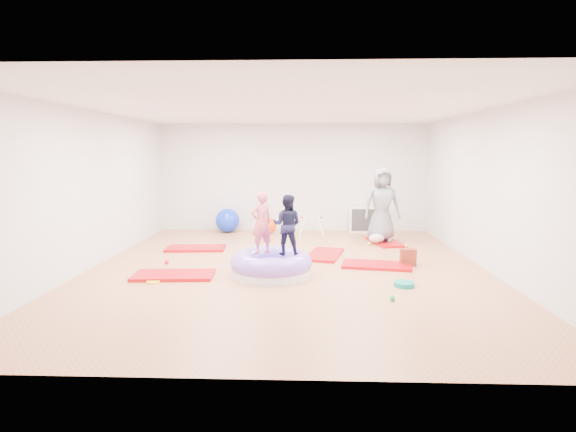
{
  "coord_description": "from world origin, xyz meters",
  "views": [
    {
      "loc": [
        0.29,
        -7.82,
        2.04
      ],
      "look_at": [
        0.0,
        0.3,
        0.9
      ],
      "focal_mm": 28.0,
      "sensor_mm": 36.0,
      "label": 1
    }
  ],
  "objects": [
    {
      "name": "adult_caregiver",
      "position": [
        2.06,
        2.36,
        0.88
      ],
      "size": [
        0.86,
        0.6,
        1.67
      ],
      "primitive_type": "imported",
      "rotation": [
        0.0,
        0.0,
        0.08
      ],
      "color": "slate",
      "rests_on": "gym_mat_rear_right"
    },
    {
      "name": "exercise_ball_blue",
      "position": [
        -1.69,
        3.6,
        0.31
      ],
      "size": [
        0.62,
        0.62,
        0.62
      ],
      "primitive_type": "sphere",
      "color": "#1132D6",
      "rests_on": "ground"
    },
    {
      "name": "gym_mat_front_left",
      "position": [
        -1.87,
        -0.64,
        0.03
      ],
      "size": [
        1.35,
        0.74,
        0.05
      ],
      "primitive_type": "cube",
      "rotation": [
        0.0,
        0.0,
        0.06
      ],
      "color": "red",
      "rests_on": "ground"
    },
    {
      "name": "child_pink",
      "position": [
        -0.42,
        -0.37,
        0.93
      ],
      "size": [
        0.46,
        0.42,
        1.06
      ],
      "primitive_type": "imported",
      "rotation": [
        0.0,
        0.0,
        3.73
      ],
      "color": "#DB5969",
      "rests_on": "inflatable_cushion"
    },
    {
      "name": "ball_pit_balls",
      "position": [
        0.57,
        0.72,
        0.04
      ],
      "size": [
        4.84,
        3.9,
        0.08
      ],
      "color": "red",
      "rests_on": "ground"
    },
    {
      "name": "room",
      "position": [
        0.0,
        0.0,
        1.4
      ],
      "size": [
        7.01,
        8.01,
        2.81
      ],
      "color": "#BA7757",
      "rests_on": "ground"
    },
    {
      "name": "infant_play_gym",
      "position": [
        0.48,
        3.14,
        0.32
      ],
      "size": [
        0.63,
        0.6,
        0.48
      ],
      "rotation": [
        0.0,
        0.0,
        0.04
      ],
      "color": "white",
      "rests_on": "ground"
    },
    {
      "name": "backpack",
      "position": [
        2.2,
        0.26,
        0.16
      ],
      "size": [
        0.28,
        0.18,
        0.32
      ],
      "primitive_type": "cube",
      "rotation": [
        0.0,
        0.0,
        0.03
      ],
      "color": "red",
      "rests_on": "ground"
    },
    {
      "name": "exercise_ball_orange",
      "position": [
        -0.61,
        3.44,
        0.21
      ],
      "size": [
        0.41,
        0.41,
        0.41
      ],
      "primitive_type": "sphere",
      "color": "#FF4006",
      "rests_on": "ground"
    },
    {
      "name": "gym_mat_center_back",
      "position": [
        0.71,
        1.0,
        0.03
      ],
      "size": [
        0.87,
        1.31,
        0.05
      ],
      "primitive_type": "cube",
      "rotation": [
        0.0,
        0.0,
        1.33
      ],
      "color": "red",
      "rests_on": "ground"
    },
    {
      "name": "child_navy",
      "position": [
        0.01,
        -0.45,
        0.91
      ],
      "size": [
        0.55,
        0.47,
        1.01
      ],
      "primitive_type": "imported",
      "rotation": [
        0.0,
        0.0,
        2.96
      ],
      "color": "black",
      "rests_on": "inflatable_cushion"
    },
    {
      "name": "yellow_toy",
      "position": [
        -2.09,
        -1.01,
        0.02
      ],
      "size": [
        0.21,
        0.21,
        0.03
      ],
      "primitive_type": "cylinder",
      "color": "yellow",
      "rests_on": "ground"
    },
    {
      "name": "inflatable_cushion",
      "position": [
        -0.25,
        -0.48,
        0.17
      ],
      "size": [
        1.38,
        1.38,
        0.43
      ],
      "rotation": [
        0.0,
        0.0,
        -0.17
      ],
      "color": "white",
      "rests_on": "ground"
    },
    {
      "name": "gym_mat_rear_right",
      "position": [
        2.16,
        2.34,
        0.02
      ],
      "size": [
        0.81,
        1.26,
        0.05
      ],
      "primitive_type": "cube",
      "rotation": [
        0.0,
        0.0,
        1.78
      ],
      "color": "red",
      "rests_on": "ground"
    },
    {
      "name": "balance_disc",
      "position": [
        1.84,
        -1.05,
        0.04
      ],
      "size": [
        0.32,
        0.32,
        0.07
      ],
      "primitive_type": "cylinder",
      "color": "#0A8476",
      "rests_on": "ground"
    },
    {
      "name": "cube_shelf",
      "position": [
        1.81,
        3.79,
        0.33
      ],
      "size": [
        0.67,
        0.33,
        0.67
      ],
      "color": "white",
      "rests_on": "ground"
    },
    {
      "name": "gym_mat_mid_left",
      "position": [
        -2.02,
        1.49,
        0.03
      ],
      "size": [
        1.28,
        0.7,
        0.05
      ],
      "primitive_type": "cube",
      "rotation": [
        0.0,
        0.0,
        0.07
      ],
      "color": "red",
      "rests_on": "ground"
    },
    {
      "name": "infant",
      "position": [
        1.93,
        2.11,
        0.15
      ],
      "size": [
        0.34,
        0.35,
        0.2
      ],
      "color": "silver",
      "rests_on": "gym_mat_rear_right"
    },
    {
      "name": "gym_mat_right",
      "position": [
        1.61,
        0.17,
        0.03
      ],
      "size": [
        1.31,
        0.81,
        0.05
      ],
      "primitive_type": "cube",
      "rotation": [
        0.0,
        0.0,
        -0.17
      ],
      "color": "red",
      "rests_on": "ground"
    }
  ]
}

